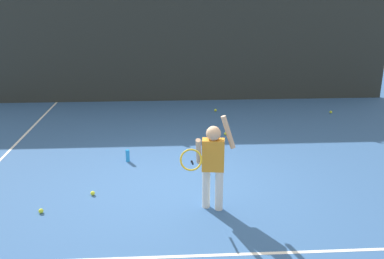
{
  "coord_description": "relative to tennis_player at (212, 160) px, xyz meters",
  "views": [
    {
      "loc": [
        -0.15,
        -6.04,
        2.89
      ],
      "look_at": [
        0.23,
        0.23,
        0.85
      ],
      "focal_mm": 39.72,
      "sensor_mm": 36.0,
      "label": 1
    }
  ],
  "objects": [
    {
      "name": "water_bottle",
      "position": [
        -1.31,
        1.82,
        -0.62
      ],
      "size": [
        0.07,
        0.07,
        0.22
      ],
      "primitive_type": "cylinder",
      "color": "#268CD8",
      "rests_on": "ground"
    },
    {
      "name": "fence_post_2",
      "position": [
        1.5,
        6.35,
        1.08
      ],
      "size": [
        0.09,
        0.09,
        3.61
      ],
      "primitive_type": "cylinder",
      "color": "slate",
      "rests_on": "ground"
    },
    {
      "name": "tennis_ball_2",
      "position": [
        3.49,
        4.7,
        -0.69
      ],
      "size": [
        0.07,
        0.07,
        0.07
      ],
      "primitive_type": "sphere",
      "color": "#CCE033",
      "rests_on": "ground"
    },
    {
      "name": "tennis_ball_1",
      "position": [
        0.63,
        5.05,
        -0.69
      ],
      "size": [
        0.07,
        0.07,
        0.07
      ],
      "primitive_type": "sphere",
      "color": "#CCE033",
      "rests_on": "ground"
    },
    {
      "name": "back_fence_windscreen",
      "position": [
        -0.44,
        6.29,
        1.0
      ],
      "size": [
        11.93,
        0.08,
        3.46
      ],
      "primitive_type": "cube",
      "color": "#282D2B",
      "rests_on": "ground"
    },
    {
      "name": "fence_post_1",
      "position": [
        -2.38,
        6.35,
        1.08
      ],
      "size": [
        0.09,
        0.09,
        3.61
      ],
      "primitive_type": "cylinder",
      "color": "slate",
      "rests_on": "ground"
    },
    {
      "name": "court_line_baseline",
      "position": [
        -0.44,
        -1.11,
        -0.72
      ],
      "size": [
        9.0,
        0.05,
        0.0
      ],
      "primitive_type": "cube",
      "color": "white",
      "rests_on": "ground"
    },
    {
      "name": "ground_plane",
      "position": [
        -0.44,
        0.76,
        -0.73
      ],
      "size": [
        20.0,
        20.0,
        0.0
      ],
      "primitive_type": "plane",
      "color": "#335B93"
    },
    {
      "name": "tennis_ball_0",
      "position": [
        -2.35,
        0.01,
        -0.69
      ],
      "size": [
        0.07,
        0.07,
        0.07
      ],
      "primitive_type": "sphere",
      "color": "#CCE033",
      "rests_on": "ground"
    },
    {
      "name": "fence_post_3",
      "position": [
        5.37,
        6.35,
        1.08
      ],
      "size": [
        0.09,
        0.09,
        3.61
      ],
      "primitive_type": "cylinder",
      "color": "slate",
      "rests_on": "ground"
    },
    {
      "name": "tennis_player",
      "position": [
        0.0,
        0.0,
        0.0
      ],
      "size": [
        0.77,
        0.57,
        1.35
      ],
      "rotation": [
        0.0,
        0.0,
        -0.13
      ],
      "color": "silver",
      "rests_on": "ground"
    },
    {
      "name": "tennis_ball_4",
      "position": [
        0.63,
        3.17,
        -0.69
      ],
      "size": [
        0.07,
        0.07,
        0.07
      ],
      "primitive_type": "sphere",
      "color": "#CCE033",
      "rests_on": "ground"
    },
    {
      "name": "tennis_ball_3",
      "position": [
        -1.73,
        0.51,
        -0.69
      ],
      "size": [
        0.07,
        0.07,
        0.07
      ],
      "primitive_type": "sphere",
      "color": "#CCE033",
      "rests_on": "ground"
    }
  ]
}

